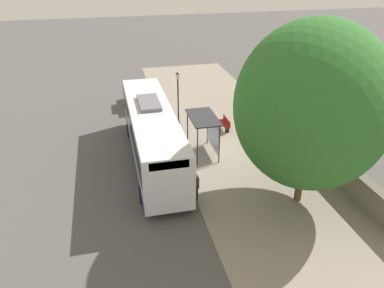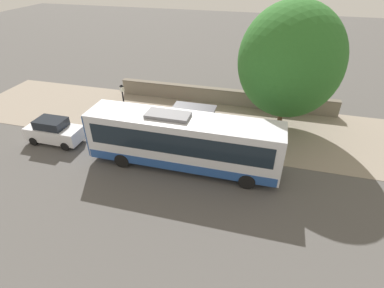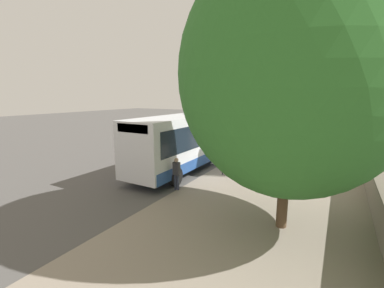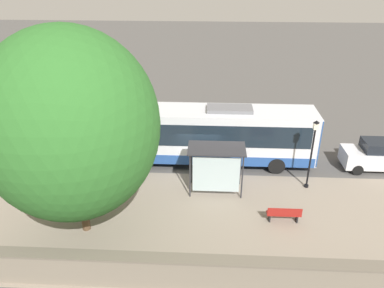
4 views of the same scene
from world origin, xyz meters
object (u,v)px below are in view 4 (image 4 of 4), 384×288
object	(u,v)px
shade_tree	(71,125)
parked_car_behind_bus	(378,155)
bus_shelter	(216,157)
bench	(284,214)
bus	(214,134)
street_lamp_near	(312,149)
pedestrian	(132,158)

from	to	relation	value
shade_tree	parked_car_behind_bus	world-z (taller)	shade_tree
bus_shelter	bench	world-z (taller)	bus_shelter
bus_shelter	shade_tree	world-z (taller)	shade_tree
bench	bus	bearing A→B (deg)	30.43
bus	street_lamp_near	world-z (taller)	street_lamp_near
parked_car_behind_bus	street_lamp_near	bearing A→B (deg)	116.80
pedestrian	shade_tree	world-z (taller)	shade_tree
parked_car_behind_bus	bus	bearing A→B (deg)	88.06
bus	parked_car_behind_bus	size ratio (longest dim) A/B	3.03
bus_shelter	bench	size ratio (longest dim) A/B	1.84
bench	bus_shelter	bearing A→B (deg)	53.47
bus_shelter	pedestrian	world-z (taller)	bus_shelter
bench	street_lamp_near	bearing A→B (deg)	-29.61
bus_shelter	parked_car_behind_bus	distance (m)	10.37
street_lamp_near	pedestrian	bearing A→B (deg)	83.76
bench	parked_car_behind_bus	size ratio (longest dim) A/B	0.41
bus	bus_shelter	xyz separation A→B (m)	(-3.44, -0.15, 0.27)
pedestrian	parked_car_behind_bus	bearing A→B (deg)	-85.15
bus	bus_shelter	bearing A→B (deg)	-177.55
bus	pedestrian	size ratio (longest dim) A/B	7.34
bus_shelter	shade_tree	size ratio (longest dim) A/B	0.32
bus	pedestrian	xyz separation A→B (m)	(-1.59, 4.82, -0.94)
street_lamp_near	parked_car_behind_bus	size ratio (longest dim) A/B	1.01
bus	shade_tree	distance (m)	9.83
bench	street_lamp_near	distance (m)	4.18
bus	bench	size ratio (longest dim) A/B	7.41
pedestrian	street_lamp_near	distance (m)	10.27
bench	shade_tree	xyz separation A→B (m)	(-1.05, 9.48, 4.94)
street_lamp_near	shade_tree	world-z (taller)	shade_tree
bus	shade_tree	world-z (taller)	shade_tree
street_lamp_near	parked_car_behind_bus	distance (m)	5.45
shade_tree	street_lamp_near	bearing A→B (deg)	-69.37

